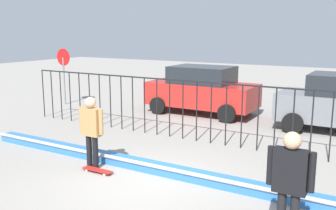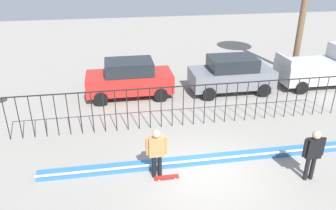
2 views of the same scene
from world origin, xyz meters
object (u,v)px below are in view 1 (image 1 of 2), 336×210
parked_car_red (202,90)px  stop_sign (64,69)px  skateboard (97,170)px  skateboarder (91,126)px  camera_operator (290,177)px

parked_car_red → stop_sign: size_ratio=1.72×
skateboard → parked_car_red: parked_car_red is taller
skateboarder → parked_car_red: size_ratio=0.41×
skateboard → camera_operator: (4.55, -0.80, 1.02)m
skateboarder → stop_sign: size_ratio=0.70×
camera_operator → parked_car_red: size_ratio=0.42×
skateboarder → skateboard: skateboarder is taller
camera_operator → parked_car_red: (-5.25, 7.91, -0.10)m
skateboarder → camera_operator: 4.94m
skateboarder → camera_operator: size_ratio=0.98×
skateboard → parked_car_red: size_ratio=0.19×
skateboard → stop_sign: size_ratio=0.32×
skateboard → parked_car_red: (-0.71, 7.12, 0.91)m
parked_car_red → stop_sign: (-6.18, -1.31, 0.64)m
camera_operator → stop_sign: stop_sign is taller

